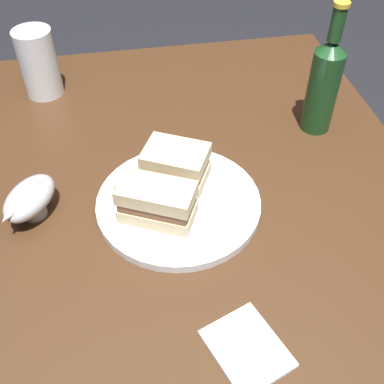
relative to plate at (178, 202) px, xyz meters
name	(u,v)px	position (x,y,z in m)	size (l,w,h in m)	color
ground_plane	(200,384)	(0.00, 0.05, -0.79)	(6.00, 6.00, 0.00)	black
dining_table	(202,316)	(0.00, 0.05, -0.40)	(1.17, 0.84, 0.78)	#422816
plate	(178,202)	(0.00, 0.00, 0.00)	(0.29, 0.29, 0.02)	white
sandwich_half_left	(176,165)	(-0.05, 0.00, 0.04)	(0.12, 0.13, 0.07)	beige
sandwich_half_right	(157,202)	(0.03, -0.04, 0.04)	(0.11, 0.14, 0.07)	beige
potato_wedge_front	(128,185)	(-0.04, -0.08, 0.02)	(0.05, 0.02, 0.02)	gold
potato_wedge_middle	(153,195)	(-0.01, -0.04, 0.02)	(0.04, 0.02, 0.01)	#AD702D
potato_wedge_back	(133,185)	(-0.04, -0.07, 0.02)	(0.05, 0.02, 0.02)	gold
potato_wedge_left_edge	(151,168)	(-0.08, -0.04, 0.02)	(0.04, 0.02, 0.02)	gold
potato_wedge_right_edge	(134,188)	(-0.03, -0.07, 0.02)	(0.04, 0.02, 0.02)	#B77F33
pint_glass	(40,67)	(-0.41, -0.25, 0.06)	(0.08, 0.08, 0.15)	white
gravy_boat	(29,199)	(-0.02, -0.25, 0.03)	(0.13, 0.12, 0.06)	#B7B7BC
cider_bottle	(324,83)	(-0.18, 0.32, 0.10)	(0.06, 0.06, 0.27)	#19421E
napkin	(245,349)	(0.29, 0.05, 0.00)	(0.11, 0.09, 0.01)	white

